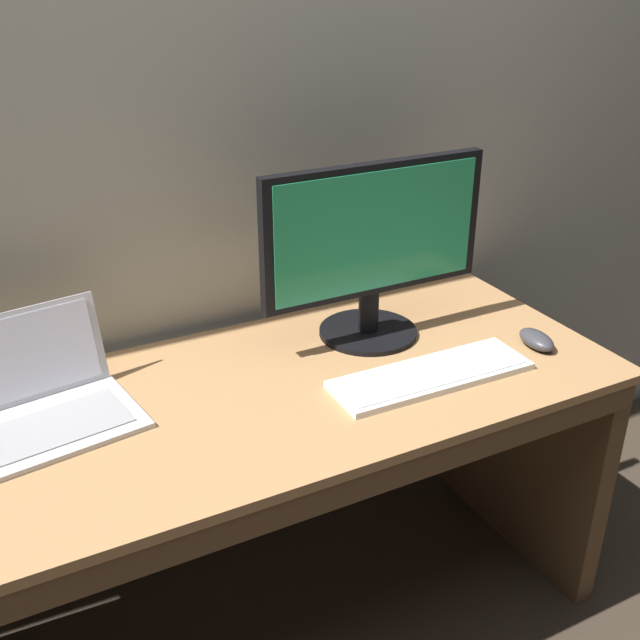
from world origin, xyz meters
TOP-DOWN VIEW (x-y plane):
  - ground_plane at (0.00, 0.00)m, footprint 14.00×14.00m
  - back_wall at (0.00, 0.38)m, footprint 3.96×0.04m
  - desk at (0.00, -0.01)m, footprint 1.60×0.66m
  - laptop_silver at (-0.44, 0.10)m, footprint 0.37×0.32m
  - external_monitor at (0.34, 0.12)m, footprint 0.57×0.24m
  - wired_keyboard at (0.35, -0.12)m, footprint 0.47×0.15m
  - computer_mouse at (0.66, -0.11)m, footprint 0.07×0.11m

SIDE VIEW (x-z plane):
  - ground_plane at x=0.00m, z-range 0.00..0.00m
  - desk at x=0.00m, z-range 0.11..0.83m
  - wired_keyboard at x=0.35m, z-range 0.72..0.73m
  - computer_mouse at x=0.66m, z-range 0.72..0.75m
  - laptop_silver at x=-0.44m, z-range 0.65..0.86m
  - external_monitor at x=0.34m, z-range 0.74..1.17m
  - back_wall at x=0.00m, z-range 0.00..2.69m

